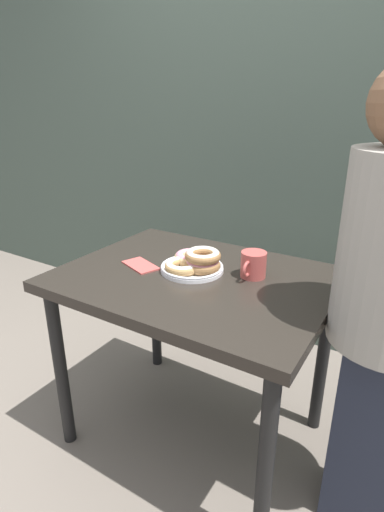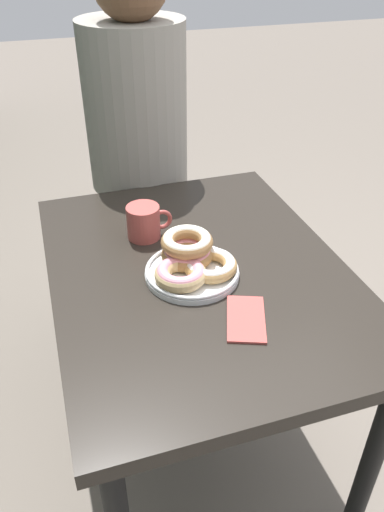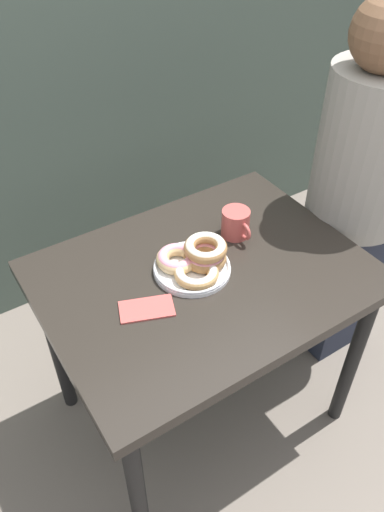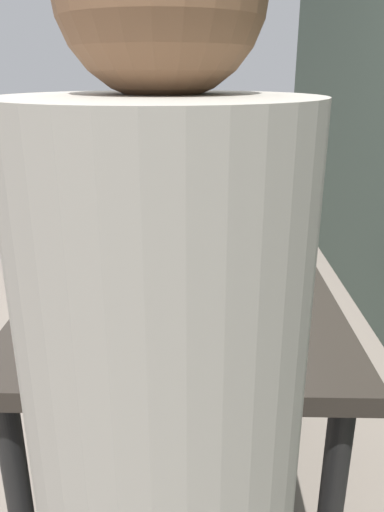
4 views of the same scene
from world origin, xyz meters
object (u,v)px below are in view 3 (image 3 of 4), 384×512
donut_plate (195,261)px  coffee_mug (236,223)px  napkin (147,309)px  dining_table (204,293)px  person_figure (360,192)px

donut_plate → coffee_mug: (0.21, 0.07, 0.01)m
napkin → coffee_mug: bearing=18.3°
dining_table → person_figure: 0.68m
coffee_mug → person_figure: bearing=-10.5°
coffee_mug → donut_plate: bearing=-160.8°
dining_table → coffee_mug: 0.25m
coffee_mug → person_figure: person_figure is taller
donut_plate → coffee_mug: 0.22m
coffee_mug → person_figure: (0.48, -0.09, -0.00)m
person_figure → coffee_mug: bearing=169.5°
napkin → dining_table: bearing=10.2°
donut_plate → person_figure: (0.69, -0.02, 0.01)m
dining_table → napkin: (-0.22, -0.04, 0.10)m
coffee_mug → napkin: size_ratio=0.74×
dining_table → napkin: bearing=-169.8°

